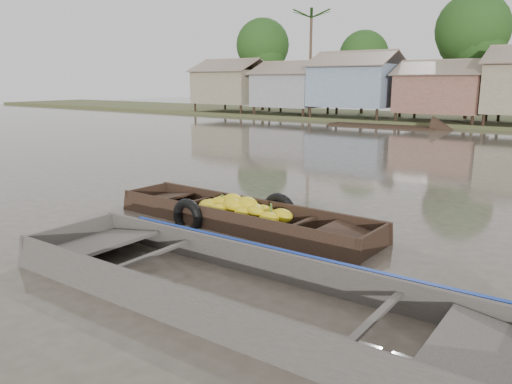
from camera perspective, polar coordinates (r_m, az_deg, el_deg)
The scene contains 3 objects.
ground at distance 10.56m, azimuth -5.54°, elevation -4.67°, with size 120.00×120.00×0.00m, color #464035.
banana_boat at distance 11.09m, azimuth -2.02°, elevation -2.66°, with size 6.45×1.74×0.93m.
viewer_boat at distance 7.28m, azimuth -1.12°, elevation -12.21°, with size 8.23×2.25×0.66m.
Camera 1 is at (6.73, -7.51, 3.14)m, focal length 35.00 mm.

